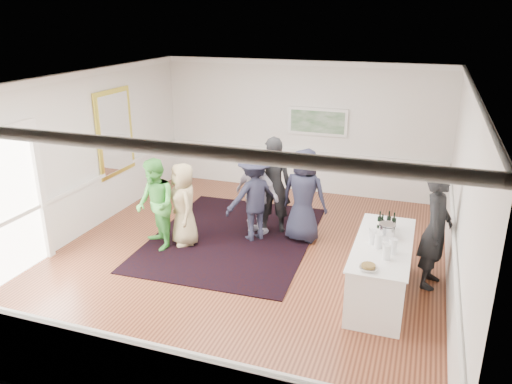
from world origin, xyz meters
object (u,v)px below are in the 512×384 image
(serving_table, at_px, (381,269))
(ice_bucket, at_px, (387,232))
(guest_green, at_px, (155,205))
(guest_navy, at_px, (304,196))
(bartender, at_px, (436,230))
(guest_dark_a, at_px, (254,197))
(guest_tan, at_px, (184,204))
(nut_bowl, at_px, (368,267))
(guest_dark_b, at_px, (273,185))
(guest_lilac, at_px, (257,195))

(serving_table, xyz_separation_m, ice_bucket, (0.02, 0.18, 0.57))
(guest_green, distance_m, guest_navy, 2.82)
(serving_table, relative_size, guest_navy, 1.22)
(bartender, relative_size, guest_dark_a, 1.10)
(guest_tan, height_order, nut_bowl, guest_tan)
(guest_tan, height_order, guest_dark_b, guest_dark_b)
(guest_green, bearing_deg, guest_tan, 80.83)
(guest_tan, bearing_deg, guest_dark_b, 86.08)
(bartender, xyz_separation_m, guest_navy, (-2.40, 0.98, -0.05))
(guest_green, xyz_separation_m, ice_bucket, (4.21, -0.18, 0.16))
(guest_tan, xyz_separation_m, guest_dark_b, (1.43, 1.12, 0.19))
(serving_table, distance_m, guest_lilac, 3.04)
(guest_lilac, xyz_separation_m, ice_bucket, (2.61, -1.36, 0.17))
(guest_lilac, bearing_deg, guest_green, 54.56)
(serving_table, xyz_separation_m, guest_navy, (-1.66, 1.61, 0.46))
(guest_dark_a, xyz_separation_m, guest_navy, (0.92, 0.28, 0.04))
(guest_lilac, distance_m, guest_dark_b, 0.39)
(serving_table, height_order, ice_bucket, ice_bucket)
(guest_green, relative_size, guest_navy, 0.94)
(bartender, relative_size, guest_tan, 1.21)
(guest_lilac, bearing_deg, guest_dark_b, -114.50)
(ice_bucket, bearing_deg, serving_table, -97.14)
(guest_lilac, bearing_deg, ice_bucket, 170.55)
(guest_green, relative_size, guest_dark_b, 0.87)
(serving_table, distance_m, guest_navy, 2.35)
(guest_lilac, xyz_separation_m, guest_dark_a, (0.01, -0.22, 0.03))
(guest_dark_a, relative_size, guest_dark_b, 0.89)
(serving_table, height_order, bartender, bartender)
(bartender, xyz_separation_m, guest_green, (-4.93, -0.26, -0.11))
(guest_tan, xyz_separation_m, guest_lilac, (1.18, 0.85, 0.04))
(guest_dark_b, bearing_deg, guest_tan, 29.22)
(guest_tan, distance_m, guest_lilac, 1.46)
(guest_navy, height_order, ice_bucket, guest_navy)
(guest_tan, bearing_deg, guest_navy, 71.44)
(nut_bowl, bearing_deg, bartender, 61.15)
(bartender, bearing_deg, nut_bowl, 161.45)
(guest_tan, bearing_deg, guest_lilac, 83.80)
(serving_table, height_order, guest_tan, guest_tan)
(guest_green, xyz_separation_m, guest_dark_b, (1.84, 1.45, 0.13))
(guest_tan, bearing_deg, bartender, 47.15)
(guest_dark_a, distance_m, guest_navy, 0.96)
(guest_green, relative_size, guest_dark_a, 0.98)
(guest_tan, distance_m, ice_bucket, 3.83)
(ice_bucket, distance_m, nut_bowl, 1.13)
(guest_navy, bearing_deg, guest_dark_b, -8.28)
(guest_navy, bearing_deg, nut_bowl, 129.45)
(guest_dark_a, bearing_deg, guest_lilac, -130.17)
(ice_bucket, height_order, nut_bowl, ice_bucket)
(guest_lilac, xyz_separation_m, nut_bowl, (2.47, -2.48, 0.10))
(guest_lilac, height_order, guest_navy, guest_navy)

